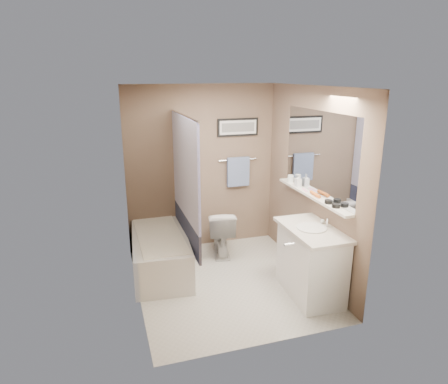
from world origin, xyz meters
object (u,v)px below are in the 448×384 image
object	(u,v)px
toilet	(221,232)
bathtub	(160,253)
candle_bowl_far	(329,202)
hair_brush_front	(315,194)
vanity	(311,263)
soap_bottle	(298,181)
glass_jar	(291,179)
candle_bowl_near	(336,206)

from	to	relation	value
toilet	bathtub	bearing A→B (deg)	26.11
candle_bowl_far	hair_brush_front	xyz separation A→B (m)	(0.00, 0.30, 0.00)
toilet	hair_brush_front	xyz separation A→B (m)	(0.87, -1.07, 0.80)
vanity	hair_brush_front	bearing A→B (deg)	62.88
bathtub	soap_bottle	distance (m)	2.05
hair_brush_front	toilet	bearing A→B (deg)	129.18
hair_brush_front	soap_bottle	xyz separation A→B (m)	(0.00, 0.44, 0.06)
bathtub	soap_bottle	size ratio (longest dim) A/B	9.49
glass_jar	candle_bowl_far	bearing A→B (deg)	-90.00
vanity	candle_bowl_far	distance (m)	0.76
bathtub	glass_jar	distance (m)	2.01
vanity	candle_bowl_near	xyz separation A→B (m)	(0.19, -0.13, 0.73)
bathtub	candle_bowl_near	bearing A→B (deg)	-30.98
vanity	glass_jar	world-z (taller)	glass_jar
toilet	hair_brush_front	bearing A→B (deg)	139.81
vanity	glass_jar	distance (m)	1.26
candle_bowl_far	vanity	bearing A→B (deg)	-174.60
vanity	soap_bottle	size ratio (longest dim) A/B	5.69
vanity	soap_bottle	world-z (taller)	soap_bottle
toilet	candle_bowl_far	bearing A→B (deg)	133.13
bathtub	candle_bowl_far	bearing A→B (deg)	-27.65
candle_bowl_near	vanity	bearing A→B (deg)	144.40
candle_bowl_near	candle_bowl_far	bearing A→B (deg)	90.00
candle_bowl_near	hair_brush_front	xyz separation A→B (m)	(0.00, 0.45, 0.00)
candle_bowl_far	hair_brush_front	world-z (taller)	hair_brush_front
bathtub	toilet	xyz separation A→B (m)	(0.91, 0.25, 0.09)
toilet	soap_bottle	world-z (taller)	soap_bottle
hair_brush_front	soap_bottle	distance (m)	0.45
hair_brush_front	glass_jar	xyz separation A→B (m)	(0.00, 0.66, 0.03)
bathtub	toilet	world-z (taller)	toilet
bathtub	vanity	xyz separation A→B (m)	(1.60, -1.13, 0.15)
candle_bowl_far	soap_bottle	xyz separation A→B (m)	(0.00, 0.74, 0.06)
candle_bowl_near	hair_brush_front	world-z (taller)	hair_brush_front
candle_bowl_near	soap_bottle	distance (m)	0.89
candle_bowl_near	toilet	bearing A→B (deg)	119.86
candle_bowl_far	soap_bottle	distance (m)	0.74
candle_bowl_near	soap_bottle	size ratio (longest dim) A/B	0.57
bathtub	soap_bottle	xyz separation A→B (m)	(1.79, -0.37, 0.94)
bathtub	hair_brush_front	size ratio (longest dim) A/B	6.82
toilet	candle_bowl_far	world-z (taller)	candle_bowl_far
bathtub	vanity	size ratio (longest dim) A/B	1.67
candle_bowl_near	hair_brush_front	bearing A→B (deg)	90.00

